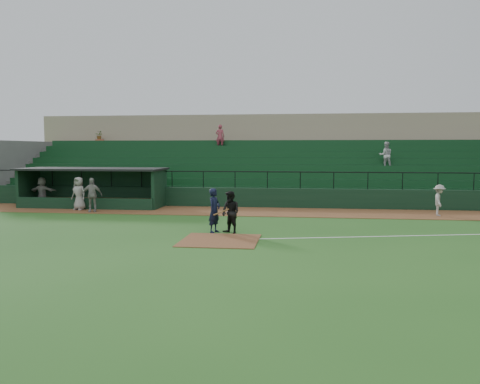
# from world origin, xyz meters

# --- Properties ---
(ground) EXTENTS (90.00, 90.00, 0.00)m
(ground) POSITION_xyz_m (0.00, 0.00, 0.00)
(ground) COLOR #25551B
(ground) RESTS_ON ground
(warning_track) EXTENTS (40.00, 4.00, 0.03)m
(warning_track) POSITION_xyz_m (0.00, 8.00, 0.01)
(warning_track) COLOR brown
(warning_track) RESTS_ON ground
(home_plate_dirt) EXTENTS (3.00, 3.00, 0.03)m
(home_plate_dirt) POSITION_xyz_m (0.00, -1.00, 0.01)
(home_plate_dirt) COLOR brown
(home_plate_dirt) RESTS_ON ground
(foul_line) EXTENTS (17.49, 4.44, 0.01)m
(foul_line) POSITION_xyz_m (8.00, 1.20, 0.01)
(foul_line) COLOR white
(foul_line) RESTS_ON ground
(stadium_structure) EXTENTS (38.00, 13.08, 6.40)m
(stadium_structure) POSITION_xyz_m (0.00, 16.46, 2.30)
(stadium_structure) COLOR black
(stadium_structure) RESTS_ON ground
(dugout) EXTENTS (8.90, 3.20, 2.42)m
(dugout) POSITION_xyz_m (-9.75, 9.56, 1.33)
(dugout) COLOR black
(dugout) RESTS_ON ground
(batter_at_plate) EXTENTS (1.13, 0.81, 1.91)m
(batter_at_plate) POSITION_xyz_m (-0.55, 0.85, 0.96)
(batter_at_plate) COLOR black
(batter_at_plate) RESTS_ON ground
(umpire) EXTENTS (1.11, 1.08, 1.81)m
(umpire) POSITION_xyz_m (0.17, 0.71, 0.90)
(umpire) COLOR black
(umpire) RESTS_ON ground
(runner) EXTENTS (0.82, 1.18, 1.67)m
(runner) POSITION_xyz_m (10.39, 7.45, 0.87)
(runner) COLOR #A5A09A
(runner) RESTS_ON warning_track
(dugout_player_a) EXTENTS (1.22, 0.76, 1.93)m
(dugout_player_a) POSITION_xyz_m (-8.71, 6.63, 0.99)
(dugout_player_a) COLOR gray
(dugout_player_a) RESTS_ON warning_track
(dugout_player_b) EXTENTS (1.08, 0.85, 1.93)m
(dugout_player_b) POSITION_xyz_m (-9.84, 7.37, 1.00)
(dugout_player_b) COLOR gray
(dugout_player_b) RESTS_ON warning_track
(dugout_player_c) EXTENTS (1.72, 0.65, 1.82)m
(dugout_player_c) POSITION_xyz_m (-12.96, 8.84, 0.94)
(dugout_player_c) COLOR #9B9791
(dugout_player_c) RESTS_ON warning_track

